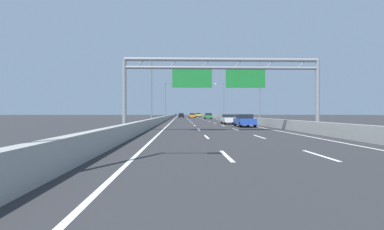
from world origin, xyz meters
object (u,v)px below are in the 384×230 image
(streetlamp_left_far, at_px, (166,98))
(blue_car, at_px, (244,120))
(streetlamp_left_mid, at_px, (153,86))
(streetlamp_right_mid, at_px, (258,86))
(streetlamp_right_far, at_px, (223,98))
(orange_car, at_px, (192,115))
(yellow_car, at_px, (198,115))
(black_car, at_px, (181,115))
(green_car, at_px, (208,116))
(white_car, at_px, (229,119))
(sign_gantry, at_px, (221,76))
(silver_car, at_px, (197,115))

(streetlamp_left_far, distance_m, blue_car, 46.46)
(streetlamp_left_mid, xyz_separation_m, streetlamp_right_mid, (14.93, 0.00, 0.00))
(streetlamp_right_far, bearing_deg, orange_car, 114.71)
(streetlamp_right_far, relative_size, yellow_car, 2.10)
(black_car, distance_m, orange_car, 3.50)
(streetlamp_left_far, relative_size, green_car, 2.16)
(streetlamp_left_far, xyz_separation_m, black_car, (3.98, 16.75, -4.62))
(black_car, bearing_deg, white_car, -82.66)
(green_car, xyz_separation_m, orange_car, (-3.60, 16.72, -0.04))
(streetlamp_right_far, bearing_deg, green_car, -173.53)
(sign_gantry, height_order, green_car, sign_gantry)
(green_car, bearing_deg, silver_car, 89.85)
(streetlamp_right_mid, height_order, streetlamp_right_far, same)
(streetlamp_left_far, xyz_separation_m, yellow_car, (11.15, 46.11, -4.64))
(yellow_car, distance_m, silver_car, 10.56)
(blue_car, height_order, orange_car, orange_car)
(streetlamp_right_mid, xyz_separation_m, yellow_car, (-3.78, 82.90, -4.64))
(streetlamp_left_far, bearing_deg, silver_car, 78.82)
(blue_car, bearing_deg, black_car, 96.77)
(silver_car, bearing_deg, blue_car, -89.95)
(streetlamp_right_mid, distance_m, streetlamp_right_far, 36.79)
(sign_gantry, bearing_deg, streetlamp_left_mid, 113.56)
(streetlamp_right_mid, height_order, orange_car, streetlamp_right_mid)
(sign_gantry, bearing_deg, streetlamp_right_mid, 66.09)
(streetlamp_right_mid, bearing_deg, green_car, 96.10)
(streetlamp_right_far, xyz_separation_m, white_car, (-4.11, -36.40, -4.66))
(blue_car, height_order, yellow_car, blue_car)
(streetlamp_left_mid, distance_m, yellow_car, 83.78)
(streetlamp_left_mid, xyz_separation_m, yellow_car, (11.15, 82.90, -4.64))
(black_car, bearing_deg, orange_car, -7.74)
(streetlamp_right_far, relative_size, blue_car, 2.08)
(streetlamp_left_mid, xyz_separation_m, black_car, (3.98, 53.54, -4.62))
(streetlamp_left_far, height_order, streetlamp_right_far, same)
(streetlamp_right_far, relative_size, green_car, 2.16)
(sign_gantry, relative_size, streetlamp_right_mid, 1.79)
(streetlamp_left_mid, distance_m, streetlamp_left_far, 36.79)
(streetlamp_right_mid, relative_size, yellow_car, 2.10)
(blue_car, xyz_separation_m, orange_car, (-3.85, 61.11, -0.01))
(orange_car, relative_size, white_car, 0.97)
(sign_gantry, xyz_separation_m, streetlamp_left_mid, (-7.40, 16.98, 0.56))
(blue_car, relative_size, yellow_car, 1.01)
(blue_car, distance_m, orange_car, 61.23)
(black_car, distance_m, green_car, 18.59)
(sign_gantry, xyz_separation_m, yellow_car, (3.75, 99.88, -4.08))
(streetlamp_left_far, xyz_separation_m, green_car, (11.04, -0.44, -4.61))
(streetlamp_left_far, xyz_separation_m, streetlamp_right_far, (14.93, 0.00, 0.00))
(orange_car, xyz_separation_m, silver_car, (3.76, 40.39, -0.00))
(streetlamp_right_mid, bearing_deg, streetlamp_right_far, 90.00)
(sign_gantry, distance_m, streetlamp_left_mid, 18.53)
(sign_gantry, bearing_deg, green_car, 86.10)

